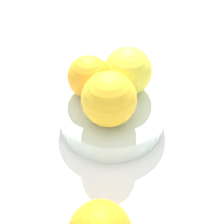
# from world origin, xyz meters

# --- Properties ---
(ground_plane) EXTENTS (1.10, 1.10, 0.02)m
(ground_plane) POSITION_xyz_m (0.00, 0.00, -0.01)
(ground_plane) COLOR white
(fruit_bowl) EXTENTS (0.17, 0.17, 0.04)m
(fruit_bowl) POSITION_xyz_m (0.00, 0.00, 0.02)
(fruit_bowl) COLOR silver
(fruit_bowl) RESTS_ON ground_plane
(orange_in_bowl_0) EXTENTS (0.07, 0.07, 0.07)m
(orange_in_bowl_0) POSITION_xyz_m (0.04, -0.02, 0.07)
(orange_in_bowl_0) COLOR #F9A823
(orange_in_bowl_0) RESTS_ON fruit_bowl
(orange_in_bowl_1) EXTENTS (0.08, 0.08, 0.08)m
(orange_in_bowl_1) POSITION_xyz_m (-0.00, 0.03, 0.08)
(orange_in_bowl_1) COLOR yellow
(orange_in_bowl_1) RESTS_ON fruit_bowl
(orange_in_bowl_2) EXTENTS (0.08, 0.08, 0.08)m
(orange_in_bowl_2) POSITION_xyz_m (-0.02, -0.04, 0.08)
(orange_in_bowl_2) COLOR yellow
(orange_in_bowl_2) RESTS_ON fruit_bowl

